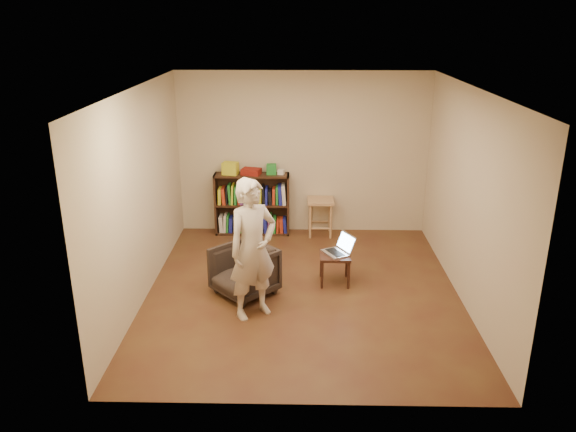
{
  "coord_description": "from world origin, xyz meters",
  "views": [
    {
      "loc": [
        -0.05,
        -6.54,
        3.39
      ],
      "look_at": [
        -0.2,
        0.35,
        0.92
      ],
      "focal_mm": 35.0,
      "sensor_mm": 36.0,
      "label": 1
    }
  ],
  "objects_px": {
    "armchair": "(244,271)",
    "side_table": "(335,259)",
    "person": "(253,249)",
    "stool": "(320,206)",
    "laptop": "(339,249)",
    "bookshelf": "(252,207)"
  },
  "relations": [
    {
      "from": "stool",
      "to": "laptop",
      "type": "height_order",
      "value": "laptop"
    },
    {
      "from": "side_table",
      "to": "laptop",
      "type": "relative_size",
      "value": 0.87
    },
    {
      "from": "person",
      "to": "stool",
      "type": "bearing_deg",
      "value": 35.77
    },
    {
      "from": "bookshelf",
      "to": "stool",
      "type": "height_order",
      "value": "bookshelf"
    },
    {
      "from": "armchair",
      "to": "side_table",
      "type": "relative_size",
      "value": 1.71
    },
    {
      "from": "stool",
      "to": "laptop",
      "type": "relative_size",
      "value": 1.28
    },
    {
      "from": "stool",
      "to": "side_table",
      "type": "bearing_deg",
      "value": -85.52
    },
    {
      "from": "bookshelf",
      "to": "side_table",
      "type": "xyz_separation_m",
      "value": [
        1.24,
        -1.82,
        -0.1
      ]
    },
    {
      "from": "bookshelf",
      "to": "armchair",
      "type": "relative_size",
      "value": 1.72
    },
    {
      "from": "laptop",
      "to": "person",
      "type": "height_order",
      "value": "person"
    },
    {
      "from": "bookshelf",
      "to": "person",
      "type": "height_order",
      "value": "person"
    },
    {
      "from": "armchair",
      "to": "side_table",
      "type": "bearing_deg",
      "value": 61.84
    },
    {
      "from": "armchair",
      "to": "laptop",
      "type": "height_order",
      "value": "laptop"
    },
    {
      "from": "bookshelf",
      "to": "person",
      "type": "distance_m",
      "value": 2.73
    },
    {
      "from": "armchair",
      "to": "side_table",
      "type": "distance_m",
      "value": 1.22
    },
    {
      "from": "side_table",
      "to": "person",
      "type": "bearing_deg",
      "value": -139.34
    },
    {
      "from": "stool",
      "to": "laptop",
      "type": "bearing_deg",
      "value": -83.38
    },
    {
      "from": "laptop",
      "to": "stool",
      "type": "bearing_deg",
      "value": 157.84
    },
    {
      "from": "side_table",
      "to": "person",
      "type": "relative_size",
      "value": 0.24
    },
    {
      "from": "armchair",
      "to": "side_table",
      "type": "xyz_separation_m",
      "value": [
        1.17,
        0.34,
        0.02
      ]
    },
    {
      "from": "armchair",
      "to": "person",
      "type": "relative_size",
      "value": 0.41
    },
    {
      "from": "stool",
      "to": "person",
      "type": "height_order",
      "value": "person"
    }
  ]
}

